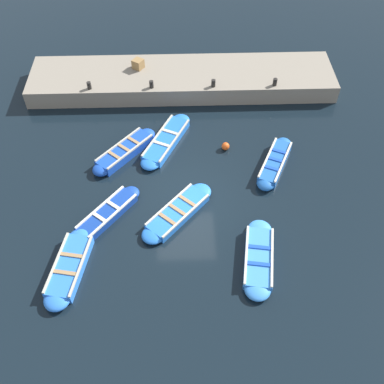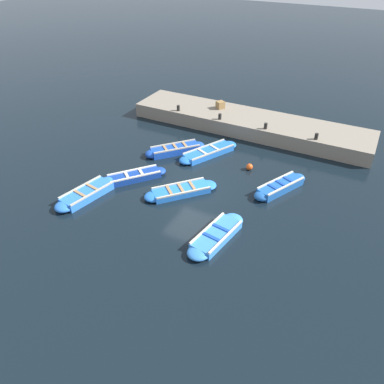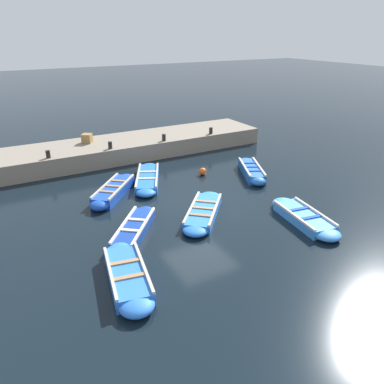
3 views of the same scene
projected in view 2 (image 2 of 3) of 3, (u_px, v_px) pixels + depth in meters
The scene contains 15 objects.
ground_plane at pixel (194, 187), 18.37m from camera, with size 120.00×120.00×0.00m, color black.
boat_stern_in at pixel (209, 152), 20.96m from camera, with size 3.84×2.45×0.39m.
boat_far_corner at pixel (216, 236), 15.19m from camera, with size 3.49×1.43×0.38m.
boat_mid_row at pixel (134, 177), 18.86m from camera, with size 3.04×2.65×0.39m.
boat_centre at pixel (280, 187), 18.06m from camera, with size 3.27×2.04×0.45m.
boat_inner_gap at pixel (181, 191), 17.86m from camera, with size 3.28×3.06×0.35m.
boat_drifting at pixel (87, 194), 17.59m from camera, with size 3.52×1.51×0.43m.
boat_near_quay at pixel (175, 150), 21.14m from camera, with size 3.13×2.86×0.46m.
quay_wall at pixel (249, 123), 23.55m from camera, with size 3.15×14.94×0.87m.
bollard_north at pixel (316, 136), 20.64m from camera, with size 0.20×0.20×0.35m, color black.
bollard_mid_north at pixel (266, 126), 21.75m from camera, with size 0.20×0.20×0.35m, color black.
bollard_mid_south at pixel (220, 117), 22.86m from camera, with size 0.20×0.20×0.35m, color black.
bollard_south at pixel (178, 108), 23.98m from camera, with size 0.20×0.20×0.35m, color black.
wooden_crate at pixel (220, 105), 24.27m from camera, with size 0.46×0.46×0.46m, color olive.
buoy_orange_near at pixel (249, 167), 19.64m from camera, with size 0.35×0.35×0.35m, color #E05119.
Camera 2 is at (-13.54, -6.98, 10.28)m, focal length 35.00 mm.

